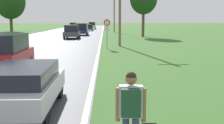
# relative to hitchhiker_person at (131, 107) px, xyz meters

# --- Properties ---
(hitchhiker_person) EXTENTS (0.56, 0.42, 1.65)m
(hitchhiker_person) POSITION_rel_hitchhiker_person_xyz_m (0.00, 0.00, 0.00)
(hitchhiker_person) COLOR #38476B
(hitchhiker_person) RESTS_ON ground
(traffic_sign) EXTENTS (0.60, 0.10, 2.60)m
(traffic_sign) POSITION_rel_hitchhiker_person_xyz_m (-0.30, 20.04, 0.95)
(traffic_sign) COLOR gray
(traffic_sign) RESTS_ON ground
(utility_pole_far) EXTENTS (1.80, 0.24, 7.16)m
(utility_pole_far) POSITION_rel_hitchhiker_person_xyz_m (1.37, 52.15, 2.72)
(utility_pole_far) COLOR brown
(utility_pole_far) RESTS_ON ground
(tree_mid_treeline) EXTENTS (6.40, 6.40, 9.98)m
(tree_mid_treeline) POSITION_rel_hitchhiker_person_xyz_m (-20.81, 56.84, 5.27)
(tree_mid_treeline) COLOR brown
(tree_mid_treeline) RESTS_ON ground
(car_silver_hatchback_nearest) EXTENTS (1.98, 3.95, 1.28)m
(car_silver_hatchback_nearest) POSITION_rel_hitchhiker_person_xyz_m (-2.85, 2.96, -0.29)
(car_silver_hatchback_nearest) COLOR black
(car_silver_hatchback_nearest) RESTS_ON ground
(car_red_suv_approaching) EXTENTS (2.03, 4.14, 1.91)m
(car_red_suv_approaching) POSITION_rel_hitchhiker_person_xyz_m (-5.19, 8.26, -0.02)
(car_red_suv_approaching) COLOR black
(car_red_suv_approaching) RESTS_ON ground
(car_dark_grey_suv_mid_near) EXTENTS (2.01, 4.50, 1.82)m
(car_dark_grey_suv_mid_near) POSITION_rel_hitchhiker_person_xyz_m (-4.98, 33.43, -0.05)
(car_dark_grey_suv_mid_near) COLOR black
(car_dark_grey_suv_mid_near) RESTS_ON ground
(car_dark_blue_van_mid_far) EXTENTS (1.85, 4.21, 1.94)m
(car_dark_blue_van_mid_far) POSITION_rel_hitchhiker_person_xyz_m (-4.20, 41.33, -0.01)
(car_dark_blue_van_mid_far) COLOR black
(car_dark_blue_van_mid_far) RESTS_ON ground
(car_dark_green_hatchback_receding) EXTENTS (2.04, 4.20, 1.45)m
(car_dark_green_hatchback_receding) POSITION_rel_hitchhiker_person_xyz_m (-4.14, 59.10, -0.23)
(car_dark_green_hatchback_receding) COLOR black
(car_dark_green_hatchback_receding) RESTS_ON ground
(car_white_suv_distant) EXTENTS (1.90, 4.32, 1.87)m
(car_white_suv_distant) POSITION_rel_hitchhiker_person_xyz_m (-3.91, 70.10, -0.03)
(car_white_suv_distant) COLOR black
(car_white_suv_distant) RESTS_ON ground
(car_champagne_suv_horizon) EXTENTS (1.91, 4.12, 1.64)m
(car_champagne_suv_horizon) POSITION_rel_hitchhiker_person_xyz_m (-10.05, 80.02, -0.13)
(car_champagne_suv_horizon) COLOR black
(car_champagne_suv_horizon) RESTS_ON ground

